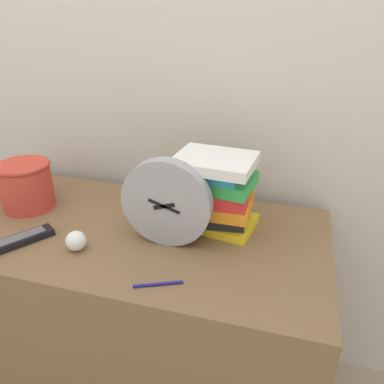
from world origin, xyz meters
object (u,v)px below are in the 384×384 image
at_px(desk_clock, 166,203).
at_px(crumpled_paper_ball, 76,241).
at_px(basket, 26,184).
at_px(pen, 158,284).
at_px(book_stack, 215,192).
at_px(tv_remote, 21,240).

distance_m(desk_clock, crumpled_paper_ball, 0.28).
relative_size(basket, pen, 1.54).
relative_size(basket, crumpled_paper_ball, 3.11).
bearing_deg(crumpled_paper_ball, basket, 148.14).
relative_size(book_stack, pen, 2.25).
distance_m(desk_clock, book_stack, 0.17).
xyz_separation_m(book_stack, pen, (-0.07, -0.31, -0.12)).
relative_size(basket, tv_remote, 0.98).
relative_size(desk_clock, basket, 1.45).
height_order(desk_clock, basket, desk_clock).
bearing_deg(desk_clock, tv_remote, -163.63).
distance_m(crumpled_paper_ball, pen, 0.29).
distance_m(book_stack, tv_remote, 0.59).
relative_size(crumpled_paper_ball, pen, 0.50).
height_order(basket, pen, basket).
distance_m(desk_clock, pen, 0.23).
bearing_deg(basket, crumpled_paper_ball, -31.86).
bearing_deg(desk_clock, book_stack, 48.17).
relative_size(book_stack, crumpled_paper_ball, 4.54).
height_order(book_stack, crumpled_paper_ball, book_stack).
distance_m(desk_clock, basket, 0.54).
distance_m(basket, tv_remote, 0.25).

